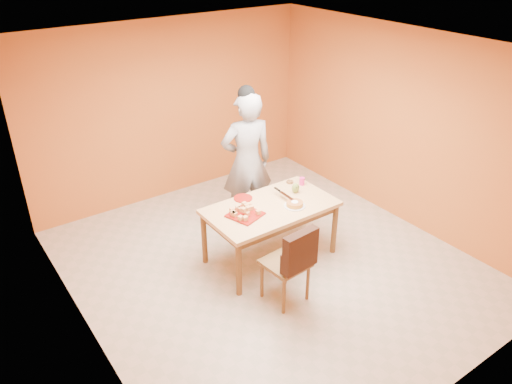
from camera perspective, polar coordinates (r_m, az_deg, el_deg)
floor at (r=6.41m, az=1.61°, el=-8.29°), size 5.00×5.00×0.00m
ceiling at (r=5.27m, az=2.01°, el=16.05°), size 5.00×5.00×0.00m
wall_back at (r=7.70m, az=-9.63°, el=9.17°), size 4.50×0.00×4.50m
wall_left at (r=4.85m, az=-20.00°, el=-4.12°), size 0.00×5.00×5.00m
wall_right at (r=7.19m, az=16.36°, el=7.05°), size 0.00×5.00×5.00m
dining_table at (r=6.18m, az=1.68°, el=-2.36°), size 1.60×0.90×0.76m
dining_chair at (r=5.58m, az=3.53°, el=-7.98°), size 0.49×0.56×1.00m
pastry_pile at (r=5.90m, az=-1.25°, el=-2.09°), size 0.32×0.32×0.10m
person at (r=6.75m, az=-1.05°, el=3.43°), size 0.81×0.64×1.96m
pastry_platter at (r=5.93m, az=-1.25°, el=-2.61°), size 0.45×0.45×0.02m
red_dinner_plate at (r=6.29m, az=-1.49°, el=-0.71°), size 0.27×0.27×0.01m
white_cake_plate at (r=6.14m, az=4.43°, el=-1.59°), size 0.27×0.27×0.01m
sponge_cake at (r=6.13m, az=4.44°, el=-1.35°), size 0.26×0.26×0.05m
cake_server at (r=6.24m, az=3.48°, el=-0.41°), size 0.06×0.26×0.01m
egg_ornament at (r=6.43m, az=4.54°, el=0.46°), size 0.12×0.11×0.13m
magenta_glass at (r=6.64m, az=5.27°, el=1.24°), size 0.07×0.07×0.10m
checker_tin at (r=6.69m, az=3.89°, el=1.16°), size 0.09×0.09×0.03m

